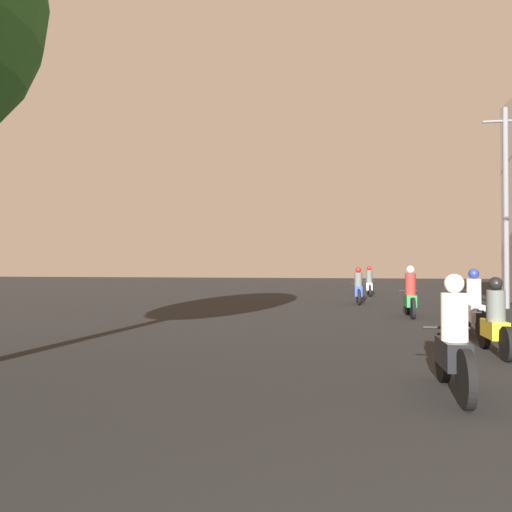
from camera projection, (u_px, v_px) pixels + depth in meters
The scene contains 7 objects.
motorcycle_black at pixel (454, 346), 6.23m from camera, with size 0.60×2.00×1.51m.
motorcycle_yellow at pixel (495, 323), 9.00m from camera, with size 0.60×1.96×1.41m.
motorcycle_white at pixel (473, 308), 11.59m from camera, with size 0.60×2.04×1.54m.
motorcycle_green at pixel (410, 296), 15.46m from camera, with size 0.60×1.89×1.60m.
motorcycle_blue at pixel (358, 289), 20.70m from camera, with size 0.60×2.01×1.54m.
motorcycle_silver at pixel (369, 284), 25.85m from camera, with size 0.60×1.93×1.57m.
utility_pole_far at pixel (506, 203), 18.52m from camera, with size 1.60×0.20×7.49m.
Camera 1 is at (-0.83, -0.84, 1.63)m, focal length 35.00 mm.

